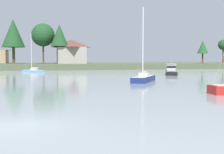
# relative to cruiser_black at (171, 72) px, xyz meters

# --- Properties ---
(ground_plane) EXTENTS (547.41, 547.41, 0.00)m
(ground_plane) POSITION_rel_cruiser_black_xyz_m (-24.48, -38.08, -0.46)
(ground_plane) COLOR #939EA3
(far_shore_bank) EXTENTS (246.34, 51.56, 1.54)m
(far_shore_bank) POSITION_rel_cruiser_black_xyz_m (-24.48, 51.55, 0.30)
(far_shore_bank) COLOR #4C563D
(far_shore_bank) RESTS_ON ground
(cruiser_black) EXTENTS (4.45, 7.16, 3.87)m
(cruiser_black) POSITION_rel_cruiser_black_xyz_m (0.00, 0.00, 0.00)
(cruiser_black) COLOR black
(cruiser_black) RESTS_ON ground
(sailboat_skyblue) EXTENTS (4.95, 5.67, 8.79)m
(sailboat_skyblue) POSITION_rel_cruiser_black_xyz_m (-25.52, 15.01, -0.27)
(sailboat_skyblue) COLOR #669ECC
(sailboat_skyblue) RESTS_ON ground
(sailboat_navy) EXTENTS (5.05, 6.64, 9.77)m
(sailboat_navy) POSITION_rel_cruiser_black_xyz_m (-10.88, -15.54, -0.25)
(sailboat_navy) COLOR navy
(sailboat_navy) RESTS_ON ground
(shore_tree_inland_c) EXTENTS (3.47, 3.47, 7.54)m
(shore_tree_inland_c) POSITION_rel_cruiser_black_xyz_m (28.01, 36.77, 6.42)
(shore_tree_inland_c) COLOR brown
(shore_tree_inland_c) RESTS_ON far_shore_bank
(shore_tree_center_left) EXTENTS (5.38, 5.38, 11.87)m
(shore_tree_center_left) POSITION_rel_cruiser_black_xyz_m (-18.45, 39.49, 9.54)
(shore_tree_center_left) COLOR brown
(shore_tree_center_left) RESTS_ON far_shore_bank
(shore_tree_inland_b) EXTENTS (7.38, 7.38, 14.30)m
(shore_tree_inland_b) POSITION_rel_cruiser_black_xyz_m (-32.63, 49.42, 10.79)
(shore_tree_inland_b) COLOR brown
(shore_tree_inland_b) RESTS_ON far_shore_bank
(shore_tree_inland_a) EXTENTS (7.19, 7.19, 12.51)m
(shore_tree_inland_a) POSITION_rel_cruiser_black_xyz_m (-23.26, 43.70, 9.96)
(shore_tree_inland_a) COLOR brown
(shore_tree_inland_a) RESTS_ON far_shore_bank
(shore_tree_far_left) EXTENTS (3.95, 3.95, 8.81)m
(shore_tree_far_left) POSITION_rel_cruiser_black_xyz_m (43.32, 48.23, 7.79)
(shore_tree_far_left) COLOR brown
(shore_tree_far_left) RESTS_ON far_shore_bank
(cottage_near_water) EXTENTS (9.26, 10.08, 7.52)m
(cottage_near_water) POSITION_rel_cruiser_black_xyz_m (-14.71, 42.39, 4.96)
(cottage_near_water) COLOR #9E998E
(cottage_near_water) RESTS_ON far_shore_bank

